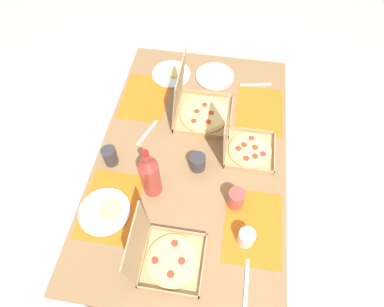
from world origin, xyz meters
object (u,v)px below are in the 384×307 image
at_px(pizza_box_corner_right, 166,258).
at_px(plate_far_left, 105,211).
at_px(cup_spare, 110,156).
at_px(soda_bottle, 150,176).
at_px(cup_red, 246,238).
at_px(pizza_box_corner_left, 199,109).
at_px(pizza_box_edge_far, 245,146).
at_px(plate_far_right, 215,76).
at_px(plate_middle, 172,74).
at_px(cup_clear_right, 198,162).
at_px(cup_dark, 236,199).

relative_size(pizza_box_corner_right, plate_far_left, 1.24).
height_order(plate_far_left, cup_spare, cup_spare).
height_order(soda_bottle, cup_red, soda_bottle).
distance_m(pizza_box_corner_left, cup_red, 0.75).
xyz_separation_m(cup_spare, cup_red, (-0.31, -0.70, -0.01)).
distance_m(pizza_box_corner_left, pizza_box_corner_right, 0.82).
bearing_deg(pizza_box_corner_left, plate_far_left, 152.15).
relative_size(pizza_box_edge_far, plate_far_left, 1.21).
relative_size(plate_far_right, cup_red, 2.68).
height_order(pizza_box_corner_right, plate_middle, pizza_box_corner_right).
bearing_deg(soda_bottle, pizza_box_corner_left, -16.96).
bearing_deg(soda_bottle, cup_spare, 64.19).
xyz_separation_m(plate_far_right, cup_spare, (-0.69, 0.45, 0.04)).
xyz_separation_m(soda_bottle, cup_clear_right, (0.16, -0.19, -0.09)).
height_order(pizza_box_corner_left, cup_red, pizza_box_corner_left).
bearing_deg(soda_bottle, cup_dark, -92.31).
bearing_deg(plate_middle, pizza_box_corner_left, -144.17).
height_order(cup_spare, cup_clear_right, cup_spare).
relative_size(pizza_box_corner_left, plate_middle, 1.44).
xyz_separation_m(pizza_box_corner_right, soda_bottle, (0.32, 0.13, 0.09)).
distance_m(pizza_box_corner_right, cup_dark, 0.41).
relative_size(plate_far_right, cup_spare, 2.22).
xyz_separation_m(pizza_box_edge_far, cup_red, (-0.48, -0.04, -0.00)).
distance_m(pizza_box_edge_far, cup_clear_right, 0.26).
distance_m(soda_bottle, cup_clear_right, 0.26).
bearing_deg(pizza_box_edge_far, plate_far_left, 125.85).
relative_size(soda_bottle, cup_dark, 3.02).
height_order(plate_middle, cup_red, cup_red).
height_order(pizza_box_edge_far, plate_far_right, pizza_box_edge_far).
bearing_deg(plate_far_left, pizza_box_corner_left, -27.85).
xyz_separation_m(plate_far_left, plate_middle, (0.94, -0.13, 0.00)).
bearing_deg(cup_red, plate_middle, 27.95).
height_order(pizza_box_corner_left, soda_bottle, pizza_box_corner_left).
bearing_deg(cup_dark, pizza_box_corner_left, 25.88).
bearing_deg(cup_clear_right, plate_far_left, 128.68).
height_order(pizza_box_edge_far, cup_clear_right, pizza_box_edge_far).
bearing_deg(pizza_box_corner_right, pizza_box_edge_far, -25.25).
bearing_deg(cup_spare, cup_red, -113.57).
distance_m(plate_far_left, cup_red, 0.65).
distance_m(pizza_box_edge_far, cup_dark, 0.31).
bearing_deg(pizza_box_edge_far, pizza_box_corner_right, 154.75).
bearing_deg(cup_spare, pizza_box_corner_right, -139.75).
bearing_deg(cup_spare, plate_far_left, -169.26).
relative_size(soda_bottle, cup_spare, 3.05).
bearing_deg(cup_clear_right, soda_bottle, 128.64).
height_order(plate_middle, cup_clear_right, cup_clear_right).
bearing_deg(cup_dark, pizza_box_corner_right, 139.18).
bearing_deg(pizza_box_edge_far, cup_red, -175.69).
relative_size(pizza_box_corner_right, plate_far_right, 1.25).
xyz_separation_m(pizza_box_corner_left, cup_clear_right, (-0.34, -0.04, -0.01)).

